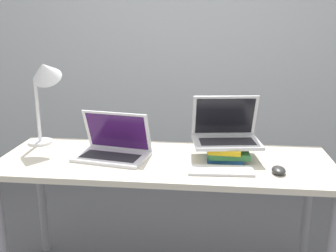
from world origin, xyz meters
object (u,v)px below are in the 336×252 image
(mouse, at_px, (279,170))
(desk_lamp, at_px, (44,80))
(book_stack, at_px, (226,150))
(laptop_on_books, at_px, (226,133))
(laptop_left, at_px, (113,148))
(wireless_keyboard, at_px, (221,170))

(mouse, height_order, desk_lamp, desk_lamp)
(book_stack, height_order, desk_lamp, desk_lamp)
(book_stack, bearing_deg, laptop_on_books, 136.22)
(book_stack, xyz_separation_m, laptop_on_books, (-0.01, 0.01, 0.09))
(laptop_on_books, distance_m, mouse, 0.34)
(laptop_on_books, bearing_deg, mouse, -41.02)
(laptop_on_books, bearing_deg, book_stack, -43.78)
(book_stack, height_order, mouse, book_stack)
(book_stack, distance_m, laptop_on_books, 0.09)
(mouse, bearing_deg, book_stack, 139.05)
(laptop_left, xyz_separation_m, wireless_keyboard, (0.56, -0.15, -0.04))
(laptop_left, relative_size, book_stack, 1.36)
(laptop_left, relative_size, mouse, 4.15)
(laptop_on_books, xyz_separation_m, mouse, (0.24, -0.21, -0.11))
(laptop_left, xyz_separation_m, laptop_on_books, (0.58, 0.07, 0.08))
(mouse, distance_m, desk_lamp, 1.32)
(laptop_left, distance_m, laptop_on_books, 0.59)
(laptop_on_books, bearing_deg, desk_lamp, 175.54)
(wireless_keyboard, relative_size, mouse, 3.25)
(laptop_on_books, bearing_deg, wireless_keyboard, -96.75)
(desk_lamp, bearing_deg, laptop_left, -19.89)
(book_stack, relative_size, wireless_keyboard, 0.94)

